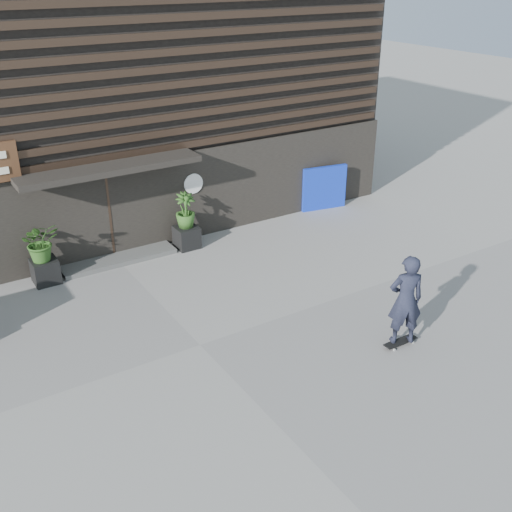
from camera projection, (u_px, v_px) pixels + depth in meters
ground at (200, 345)px, 12.48m from camera, size 80.00×80.00×0.00m
entrance_step at (118, 259)px, 15.96m from camera, size 3.00×0.80×0.12m
planter_pot_left at (45, 271)px, 14.79m from camera, size 0.60×0.60×0.60m
bamboo_left at (40, 242)px, 14.45m from camera, size 0.86×0.75×0.96m
planter_pot_right at (187, 237)px, 16.61m from camera, size 0.60×0.60×0.60m
bamboo_right at (185, 210)px, 16.27m from camera, size 0.54×0.54×0.96m
blue_tarp at (324, 188)px, 19.04m from camera, size 1.47×0.37×1.38m
building at (41, 75)px, 18.33m from camera, size 18.00×11.00×8.00m
skateboarder at (406, 300)px, 12.03m from camera, size 0.83×0.70×2.01m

